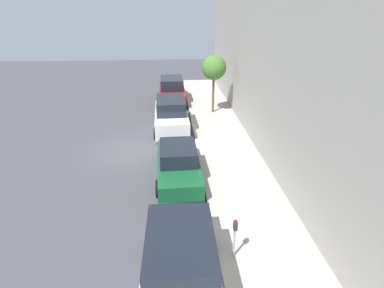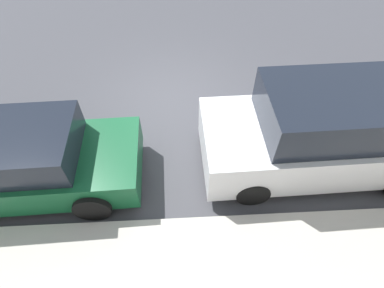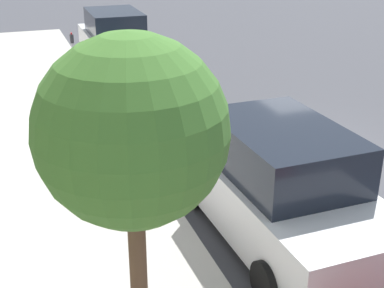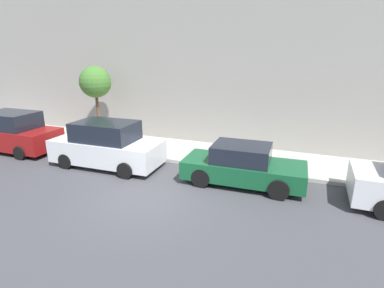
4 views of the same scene
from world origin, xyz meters
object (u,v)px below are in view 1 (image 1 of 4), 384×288
object	(u,v)px
parking_meter_near	(235,235)
street_tree	(214,68)
parked_sedan_second	(178,163)
parked_suv_fourth	(172,91)
parked_suv_nearest	(181,266)
parked_suv_third	(171,115)

from	to	relation	value
parking_meter_near	street_tree	world-z (taller)	street_tree
street_tree	parked_sedan_second	bearing A→B (deg)	-107.65
parked_sedan_second	street_tree	xyz separation A→B (m)	(2.74, 8.62, 2.55)
parked_suv_fourth	parking_meter_near	xyz separation A→B (m)	(1.65, -16.71, 0.06)
parked_suv_nearest	street_tree	xyz separation A→B (m)	(2.86, 14.63, 2.34)
parked_suv_nearest	parked_suv_third	world-z (taller)	same
parking_meter_near	parked_sedan_second	bearing A→B (deg)	106.83
parked_suv_nearest	parked_sedan_second	bearing A→B (deg)	88.87
parked_suv_fourth	street_tree	distance (m)	4.82
parked_suv_third	street_tree	size ratio (longest dim) A/B	1.22
parked_sedan_second	parking_meter_near	distance (m)	5.24
parked_suv_nearest	parking_meter_near	distance (m)	1.92
parked_suv_nearest	parked_suv_fourth	xyz separation A→B (m)	(-0.01, 17.71, 0.00)
parked_suv_nearest	parking_meter_near	xyz separation A→B (m)	(1.63, 1.00, 0.06)
parked_sedan_second	parked_suv_third	xyz separation A→B (m)	(-0.25, 5.91, 0.21)
parked_suv_fourth	street_tree	bearing A→B (deg)	-47.00
parked_suv_nearest	parked_suv_fourth	distance (m)	17.71
parking_meter_near	parked_suv_third	bearing A→B (deg)	99.19
parked_sedan_second	parked_suv_fourth	world-z (taller)	parked_suv_fourth
parked_suv_nearest	parked_sedan_second	world-z (taller)	parked_suv_nearest
parked_suv_nearest	street_tree	size ratio (longest dim) A/B	1.21
parked_suv_third	parking_meter_near	size ratio (longest dim) A/B	3.55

